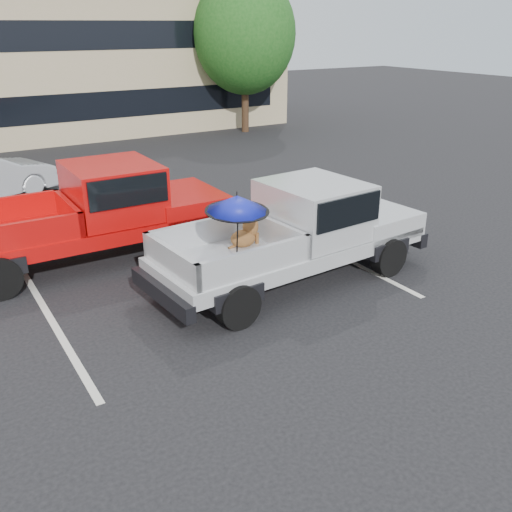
% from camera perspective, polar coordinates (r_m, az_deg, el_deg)
% --- Properties ---
extents(ground, '(90.00, 90.00, 0.00)m').
position_cam_1_polar(ground, '(9.44, 1.49, -7.31)').
color(ground, black).
rests_on(ground, ground).
extents(stripe_left, '(0.12, 5.00, 0.01)m').
position_cam_1_polar(stripe_left, '(10.12, -19.52, -6.53)').
color(stripe_left, silver).
rests_on(stripe_left, ground).
extents(stripe_right, '(0.12, 5.00, 0.01)m').
position_cam_1_polar(stripe_right, '(12.51, 8.03, 0.21)').
color(stripe_right, silver).
rests_on(stripe_right, ground).
extents(motel_building, '(20.40, 8.40, 6.30)m').
position_cam_1_polar(motel_building, '(28.63, -19.48, 18.20)').
color(motel_building, tan).
rests_on(motel_building, ground).
extents(tree_right, '(4.46, 4.46, 6.78)m').
position_cam_1_polar(tree_right, '(26.55, -1.14, 21.32)').
color(tree_right, '#332114').
rests_on(tree_right, ground).
extents(tree_back, '(4.68, 4.68, 7.11)m').
position_cam_1_polar(tree_back, '(32.60, -13.80, 21.28)').
color(tree_back, '#332114').
rests_on(tree_back, ground).
extents(silver_pickup, '(5.82, 2.44, 2.06)m').
position_cam_1_polar(silver_pickup, '(10.96, 4.82, 2.97)').
color(silver_pickup, black).
rests_on(silver_pickup, ground).
extents(red_pickup, '(6.03, 2.26, 1.99)m').
position_cam_1_polar(red_pickup, '(12.36, -14.74, 4.73)').
color(red_pickup, black).
rests_on(red_pickup, ground).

